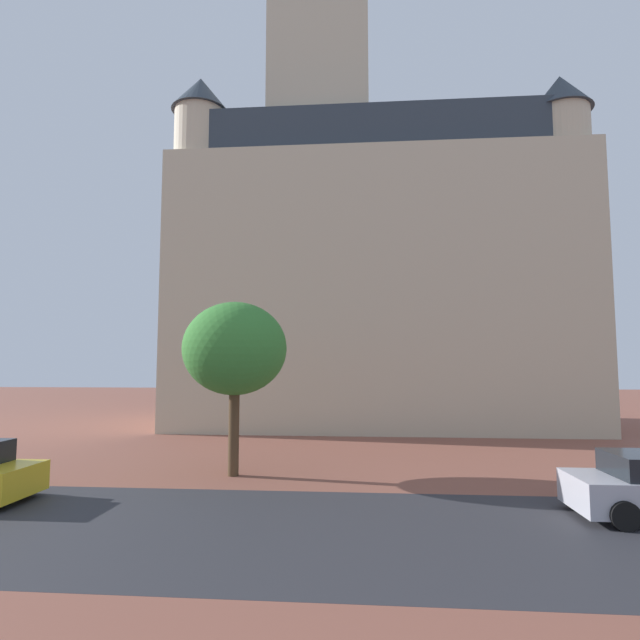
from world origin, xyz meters
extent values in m
plane|color=brown|center=(0.00, 10.00, 0.00)|extent=(120.00, 120.00, 0.00)
cube|color=#2D2D33|center=(0.00, 9.17, 0.00)|extent=(120.00, 6.51, 0.00)
cube|color=beige|center=(1.46, 28.29, 7.54)|extent=(22.86, 10.38, 15.08)
cube|color=#2D3842|center=(1.46, 28.29, 16.28)|extent=(21.04, 9.55, 2.40)
cube|color=beige|center=(-1.86, 28.29, 15.90)|extent=(5.97, 5.97, 31.80)
cylinder|color=beige|center=(-8.47, 24.60, 8.96)|extent=(2.80, 2.80, 17.92)
cone|color=#2D3842|center=(-8.47, 24.60, 18.92)|extent=(3.20, 3.20, 2.00)
cylinder|color=beige|center=(11.40, 24.60, 8.55)|extent=(2.80, 2.80, 17.09)
cone|color=#2D3842|center=(11.40, 24.60, 18.09)|extent=(3.20, 3.20, 2.00)
cylinder|color=black|center=(-8.80, 11.53, 0.32)|extent=(0.64, 0.22, 0.64)
cylinder|color=black|center=(6.24, 9.68, 0.32)|extent=(0.64, 0.22, 0.64)
cylinder|color=black|center=(6.24, 11.52, 0.32)|extent=(0.64, 0.22, 0.64)
cylinder|color=#4C3823|center=(-3.58, 14.20, 1.37)|extent=(0.35, 0.35, 2.75)
ellipsoid|color=#387F33|center=(-3.58, 14.20, 4.11)|extent=(3.41, 3.41, 3.07)
camera|label=1|loc=(0.53, -1.91, 3.63)|focal=27.87mm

